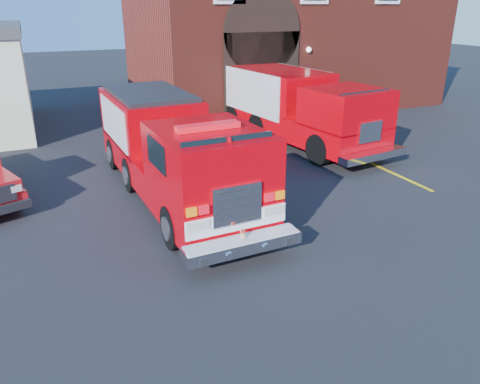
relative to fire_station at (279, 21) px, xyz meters
name	(u,v)px	position (x,y,z in m)	size (l,w,h in m)	color
ground	(221,224)	(-8.99, -13.98, -4.25)	(100.00, 100.00, 0.00)	black
parking_stripe_near	(398,175)	(-2.49, -12.98, -4.25)	(0.12, 3.00, 0.01)	#DABB0B
parking_stripe_mid	(343,150)	(-2.49, -9.98, -4.25)	(0.12, 3.00, 0.01)	#DABB0B
parking_stripe_far	(302,132)	(-2.49, -6.98, -4.25)	(0.12, 3.00, 0.01)	#DABB0B
fire_station	(279,21)	(0.00, 0.00, 0.00)	(15.20, 10.20, 8.45)	maroon
fire_engine	(173,149)	(-9.52, -11.74, -2.86)	(2.78, 8.80, 2.68)	black
secondary_truck	(295,105)	(-3.54, -8.11, -2.79)	(3.59, 8.52, 2.68)	black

